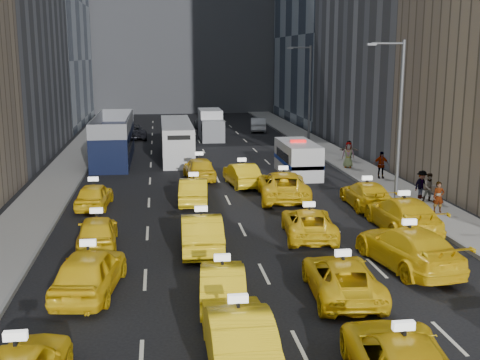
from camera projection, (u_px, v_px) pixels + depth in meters
The scene contains 37 objects.
ground at pixel (274, 294), 21.06m from camera, with size 160.00×160.00×0.00m, color black.
sidewalk_west at pixel (68, 168), 43.89m from camera, with size 3.00×90.00×0.15m, color gray.
sidewalk_east at pixel (345, 161), 46.68m from camera, with size 3.00×90.00×0.15m, color gray.
curb_west at pixel (88, 168), 44.08m from camera, with size 0.15×90.00×0.18m, color slate.
curb_east at pixel (327, 162), 46.48m from camera, with size 0.15×90.00×0.18m, color slate.
streetlight_near at pixel (398, 116), 32.90m from camera, with size 2.15×0.22×9.00m.
streetlight_far at pixel (308, 93), 52.30m from camera, with size 2.15×0.22×9.00m.
taxi_1 at pixel (238, 334), 16.30m from camera, with size 1.69×4.85×1.60m, color yellow.
taxi_4 at pixel (89, 271), 20.95m from camera, with size 1.93×4.80×1.63m, color yellow.
taxi_5 at pixel (222, 283), 20.17m from camera, with size 1.47×4.20×1.38m, color yellow.
taxi_6 at pixel (342, 278), 20.74m from camera, with size 2.23×4.85×1.35m, color yellow.
taxi_7 at pixel (408, 247), 23.54m from camera, with size 2.29×5.63×1.63m, color yellow.
taxi_8 at pixel (97, 231), 26.05m from camera, with size 1.67×4.16×1.42m, color yellow.
taxi_9 at pixel (201, 232), 25.63m from camera, with size 1.70×4.88×1.61m, color yellow.
taxi_10 at pixel (309, 223), 27.49m from camera, with size 2.21×4.79×1.33m, color yellow.
taxi_11 at pixel (403, 214), 28.34m from camera, with size 2.31×5.68×1.65m, color yellow.
taxi_12 at pixel (94, 195), 32.71m from camera, with size 1.65×4.09×1.40m, color yellow.
taxi_13 at pixel (194, 191), 33.70m from camera, with size 1.54×4.42×1.46m, color yellow.
taxi_14 at pixel (283, 185), 34.66m from camera, with size 2.71×5.87×1.63m, color yellow.
taxi_15 at pixel (366, 195), 32.88m from camera, with size 1.99×4.89×1.42m, color yellow.
taxi_16 at pixel (199, 168), 40.12m from camera, with size 1.83×4.56×1.55m, color yellow.
taxi_17 at pixel (242, 174), 38.29m from camera, with size 1.55×4.44×1.46m, color yellow.
nypd_van at pixel (298, 159), 41.60m from camera, with size 2.24×5.75×2.47m.
double_decker at pixel (114, 139), 47.23m from camera, with size 3.34×12.08×3.48m.
city_bus at pixel (177, 140), 48.60m from camera, with size 2.78×11.34×2.91m.
box_truck at pixel (211, 125), 59.40m from camera, with size 2.16×6.27×2.86m.
misc_car_0 at pixel (295, 151), 47.02m from camera, with size 1.68×4.81×1.59m, color #AEB0B6.
misc_car_1 at pixel (133, 132), 59.55m from camera, with size 2.42×5.24×1.46m, color black.
misc_car_2 at pixel (208, 122), 66.61m from camera, with size 2.35×5.77×1.67m, color gray.
misc_car_3 at pixel (180, 129), 61.54m from camera, with size 1.81×4.49×1.53m, color black.
misc_car_4 at pixel (258, 125), 65.40m from camera, with size 1.58×4.52×1.49m, color #AFB2B7.
pedestrian_0 at pixel (438, 197), 31.23m from camera, with size 0.59×0.39×1.62m, color gray.
pedestrian_1 at pixel (430, 188), 33.46m from camera, with size 0.78×0.43×1.61m, color gray.
pedestrian_2 at pixel (422, 184), 34.24m from camera, with size 1.05×0.43×1.62m, color gray.
pedestrian_3 at pixel (381, 165), 39.89m from camera, with size 1.05×0.48×1.78m, color gray.
pedestrian_4 at pixel (348, 155), 43.60m from camera, with size 0.91×0.50×1.86m, color gray.
pedestrian_5 at pixel (349, 151), 46.46m from camera, with size 1.45×0.42×1.56m, color gray.
Camera 1 is at (-3.86, -19.45, 8.22)m, focal length 45.00 mm.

